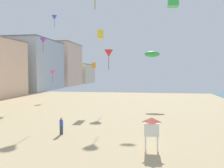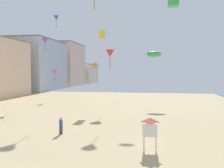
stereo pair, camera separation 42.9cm
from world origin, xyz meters
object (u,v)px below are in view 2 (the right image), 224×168
kite_green_parafoil (154,54)px  kite_orange_box (95,65)px  lifeguard_stand (150,127)px  kite_yellow_box (102,34)px  kite_blue_delta (56,18)px  kite_flyer (61,125)px  kite_red_delta (110,53)px  kite_magenta_delta (55,72)px  kite_purple_delta (45,41)px

kite_green_parafoil → kite_orange_box: bearing=-132.1°
lifeguard_stand → kite_orange_box: bearing=128.5°
kite_yellow_box → kite_green_parafoil: bearing=17.6°
kite_blue_delta → kite_flyer: bearing=-66.8°
kite_flyer → kite_red_delta: (1.75, 16.96, 8.04)m
kite_green_parafoil → kite_flyer: bearing=-110.2°
lifeguard_stand → kite_yellow_box: bearing=122.6°
lifeguard_stand → kite_blue_delta: (-18.46, 26.61, 14.54)m
kite_magenta_delta → kite_blue_delta: (1.78, -3.09, 10.58)m
kite_orange_box → kite_yellow_box: kite_yellow_box is taller
kite_purple_delta → kite_green_parafoil: (20.13, 2.58, -2.56)m
lifeguard_stand → kite_red_delta: (-6.79, 20.45, 7.12)m
lifeguard_stand → kite_red_delta: bearing=120.8°
kite_red_delta → kite_orange_box: bearing=-121.6°
kite_orange_box → kite_red_delta: (1.80, 2.92, 1.99)m
kite_orange_box → kite_yellow_box: (-0.36, 6.82, 5.68)m
kite_magenta_delta → lifeguard_stand: bearing=-55.7°
kite_flyer → lifeguard_stand: 9.27m
kite_orange_box → kite_green_parafoil: 13.29m
lifeguard_stand → kite_magenta_delta: 36.15m
kite_orange_box → kite_red_delta: bearing=58.4°
kite_purple_delta → kite_flyer: bearing=-61.7°
kite_blue_delta → kite_red_delta: kite_blue_delta is taller
kite_flyer → kite_magenta_delta: (-11.70, 26.21, 4.89)m
kite_green_parafoil → kite_red_delta: bearing=-135.8°
kite_orange_box → kite_yellow_box: size_ratio=0.54×
kite_green_parafoil → kite_purple_delta: bearing=-172.7°
kite_purple_delta → kite_yellow_box: (10.99, -0.32, 0.88)m
kite_yellow_box → kite_blue_delta: (-9.52, 2.26, 3.73)m
kite_flyer → kite_blue_delta: kite_blue_delta is taller
kite_orange_box → kite_blue_delta: size_ratio=0.35×
kite_magenta_delta → kite_red_delta: kite_red_delta is taller
kite_orange_box → kite_magenta_delta: bearing=133.8°
kite_yellow_box → kite_flyer: bearing=-88.9°
lifeguard_stand → kite_purple_delta: 33.23m
kite_flyer → kite_red_delta: kite_red_delta is taller
kite_magenta_delta → kite_orange_box: size_ratio=3.24×
kite_magenta_delta → kite_green_parafoil: bearing=-6.8°
kite_yellow_box → kite_orange_box: bearing=-87.0°
lifeguard_stand → kite_magenta_delta: kite_magenta_delta is taller
kite_magenta_delta → kite_orange_box: (11.65, -12.17, 1.16)m
kite_green_parafoil → lifeguard_stand: bearing=-90.4°
kite_magenta_delta → kite_green_parafoil: size_ratio=0.94×
lifeguard_stand → kite_orange_box: 20.18m
lifeguard_stand → kite_purple_delta: bearing=141.3°
kite_magenta_delta → kite_red_delta: 16.62m
kite_magenta_delta → kite_yellow_box: 14.25m
kite_orange_box → kite_red_delta: 3.96m
kite_orange_box → kite_blue_delta: kite_blue_delta is taller
kite_flyer → kite_red_delta: bearing=33.6°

